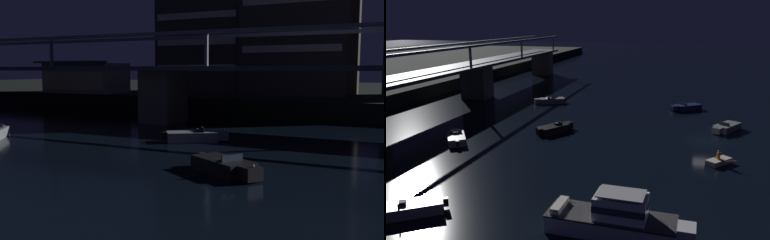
% 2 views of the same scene
% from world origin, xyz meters
% --- Properties ---
extents(far_riverbank, '(240.00, 80.00, 2.20)m').
position_xyz_m(far_riverbank, '(0.00, 85.09, 1.10)').
color(far_riverbank, black).
rests_on(far_riverbank, ground).
extents(river_bridge, '(104.18, 6.40, 9.38)m').
position_xyz_m(river_bridge, '(-0.00, 37.08, 4.37)').
color(river_bridge, '#605B51').
rests_on(river_bridge, ground).
extents(tower_west_low, '(13.60, 11.05, 19.14)m').
position_xyz_m(tower_west_low, '(-21.24, 59.47, 11.62)').
color(tower_west_low, '#38332D').
rests_on(tower_west_low, far_riverbank).
extents(waterfront_pavilion, '(12.40, 7.40, 4.70)m').
position_xyz_m(waterfront_pavilion, '(-37.23, 48.99, 4.44)').
color(waterfront_pavilion, '#B2AD9E').
rests_on(waterfront_pavilion, far_riverbank).
extents(speedboat_near_right, '(4.74, 3.90, 1.16)m').
position_xyz_m(speedboat_near_right, '(-7.18, 26.66, 0.41)').
color(speedboat_near_right, gray).
rests_on(speedboat_near_right, ground).
extents(speedboat_mid_right, '(4.84, 3.68, 1.16)m').
position_xyz_m(speedboat_mid_right, '(-0.54, 17.45, 0.41)').
color(speedboat_mid_right, black).
rests_on(speedboat_mid_right, ground).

